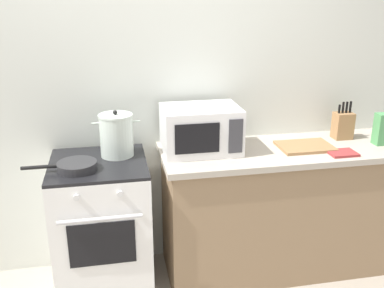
{
  "coord_description": "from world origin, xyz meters",
  "views": [
    {
      "loc": [
        -0.26,
        -2.01,
        1.93
      ],
      "look_at": [
        0.25,
        0.6,
        1.0
      ],
      "focal_mm": 41.12,
      "sensor_mm": 36.0,
      "label": 1
    }
  ],
  "objects_px": {
    "knife_block": "(343,125)",
    "pasta_box": "(381,129)",
    "frying_pan": "(76,166)",
    "cutting_board": "(305,146)",
    "oven_mitt": "(342,153)",
    "stove": "(103,227)",
    "microwave": "(201,129)",
    "stock_pot": "(116,135)"
  },
  "relations": [
    {
      "from": "knife_block",
      "to": "pasta_box",
      "type": "height_order",
      "value": "knife_block"
    },
    {
      "from": "frying_pan",
      "to": "pasta_box",
      "type": "height_order",
      "value": "pasta_box"
    },
    {
      "from": "cutting_board",
      "to": "frying_pan",
      "type": "bearing_deg",
      "value": -176.05
    },
    {
      "from": "oven_mitt",
      "to": "cutting_board",
      "type": "bearing_deg",
      "value": 139.28
    },
    {
      "from": "stove",
      "to": "knife_block",
      "type": "xyz_separation_m",
      "value": [
        1.73,
        0.14,
        0.56
      ]
    },
    {
      "from": "microwave",
      "to": "stove",
      "type": "bearing_deg",
      "value": -173.27
    },
    {
      "from": "pasta_box",
      "to": "oven_mitt",
      "type": "bearing_deg",
      "value": -159.57
    },
    {
      "from": "stove",
      "to": "cutting_board",
      "type": "bearing_deg",
      "value": 0.05
    },
    {
      "from": "microwave",
      "to": "pasta_box",
      "type": "bearing_deg",
      "value": -4.96
    },
    {
      "from": "cutting_board",
      "to": "pasta_box",
      "type": "distance_m",
      "value": 0.54
    },
    {
      "from": "microwave",
      "to": "cutting_board",
      "type": "relative_size",
      "value": 1.39
    },
    {
      "from": "cutting_board",
      "to": "stock_pot",
      "type": "bearing_deg",
      "value": 175.48
    },
    {
      "from": "frying_pan",
      "to": "stock_pot",
      "type": "bearing_deg",
      "value": 39.0
    },
    {
      "from": "stove",
      "to": "knife_block",
      "type": "bearing_deg",
      "value": 4.68
    },
    {
      "from": "stock_pot",
      "to": "stove",
      "type": "bearing_deg",
      "value": -141.34
    },
    {
      "from": "knife_block",
      "to": "pasta_box",
      "type": "bearing_deg",
      "value": -41.93
    },
    {
      "from": "oven_mitt",
      "to": "stock_pot",
      "type": "bearing_deg",
      "value": 169.8
    },
    {
      "from": "stove",
      "to": "microwave",
      "type": "distance_m",
      "value": 0.91
    },
    {
      "from": "oven_mitt",
      "to": "microwave",
      "type": "bearing_deg",
      "value": 165.11
    },
    {
      "from": "stock_pot",
      "to": "cutting_board",
      "type": "distance_m",
      "value": 1.26
    },
    {
      "from": "stock_pot",
      "to": "frying_pan",
      "type": "height_order",
      "value": "stock_pot"
    },
    {
      "from": "cutting_board",
      "to": "oven_mitt",
      "type": "distance_m",
      "value": 0.25
    },
    {
      "from": "cutting_board",
      "to": "pasta_box",
      "type": "relative_size",
      "value": 1.64
    },
    {
      "from": "stove",
      "to": "oven_mitt",
      "type": "height_order",
      "value": "oven_mitt"
    },
    {
      "from": "pasta_box",
      "to": "stock_pot",
      "type": "bearing_deg",
      "value": 175.87
    },
    {
      "from": "stove",
      "to": "pasta_box",
      "type": "bearing_deg",
      "value": -0.86
    },
    {
      "from": "pasta_box",
      "to": "frying_pan",
      "type": "bearing_deg",
      "value": -177.93
    },
    {
      "from": "cutting_board",
      "to": "oven_mitt",
      "type": "xyz_separation_m",
      "value": [
        0.19,
        -0.16,
        -0.0
      ]
    },
    {
      "from": "frying_pan",
      "to": "pasta_box",
      "type": "distance_m",
      "value": 2.04
    },
    {
      "from": "cutting_board",
      "to": "knife_block",
      "type": "relative_size",
      "value": 1.32
    },
    {
      "from": "stove",
      "to": "frying_pan",
      "type": "relative_size",
      "value": 2.11
    },
    {
      "from": "knife_block",
      "to": "cutting_board",
      "type": "bearing_deg",
      "value": -157.94
    },
    {
      "from": "stock_pot",
      "to": "cutting_board",
      "type": "bearing_deg",
      "value": -4.52
    },
    {
      "from": "stove",
      "to": "cutting_board",
      "type": "xyz_separation_m",
      "value": [
        1.38,
        0.0,
        0.47
      ]
    },
    {
      "from": "stock_pot",
      "to": "cutting_board",
      "type": "xyz_separation_m",
      "value": [
        1.25,
        -0.1,
        -0.13
      ]
    },
    {
      "from": "cutting_board",
      "to": "microwave",
      "type": "bearing_deg",
      "value": 173.72
    },
    {
      "from": "stove",
      "to": "stock_pot",
      "type": "height_order",
      "value": "stock_pot"
    },
    {
      "from": "cutting_board",
      "to": "knife_block",
      "type": "height_order",
      "value": "knife_block"
    },
    {
      "from": "stock_pot",
      "to": "frying_pan",
      "type": "distance_m",
      "value": 0.34
    },
    {
      "from": "stove",
      "to": "cutting_board",
      "type": "relative_size",
      "value": 2.56
    },
    {
      "from": "stove",
      "to": "stock_pot",
      "type": "bearing_deg",
      "value": 38.66
    },
    {
      "from": "microwave",
      "to": "knife_block",
      "type": "bearing_deg",
      "value": 3.36
    }
  ]
}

